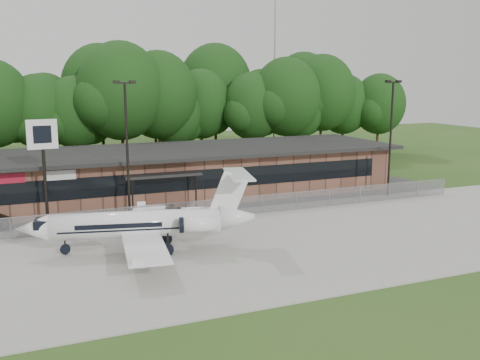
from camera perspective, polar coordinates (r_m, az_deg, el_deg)
name	(u,v)px	position (r m, az deg, el deg)	size (l,w,h in m)	color
ground	(298,294)	(26.76, 6.24, -12.02)	(160.00, 160.00, 0.00)	#2B4F1C
apron	(237,247)	(33.54, -0.35, -7.12)	(64.00, 18.00, 0.08)	#9E9B93
parking_lot	(184,207)	(44.02, -5.99, -2.86)	(50.00, 9.00, 0.06)	#383835
terminal	(169,172)	(47.78, -7.55, 0.81)	(41.00, 11.65, 4.30)	brown
fence	(201,210)	(39.67, -4.16, -3.23)	(46.00, 0.04, 1.52)	gray
treeline	(128,103)	(64.78, -11.84, 7.99)	(72.00, 12.00, 15.00)	#133611
radio_mast	(275,63)	(77.48, 3.71, 12.30)	(0.20, 0.20, 25.00)	gray
light_pole_mid	(127,141)	(38.97, -11.98, 4.09)	(1.55, 0.30, 10.23)	black
light_pole_right	(391,130)	(48.67, 15.80, 5.19)	(1.55, 0.30, 10.23)	black
business_jet	(145,225)	(32.70, -10.05, -4.70)	(14.18, 12.76, 4.80)	white
pole_sign	(43,146)	(38.67, -20.29, 3.42)	(2.02, 0.46, 7.65)	black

